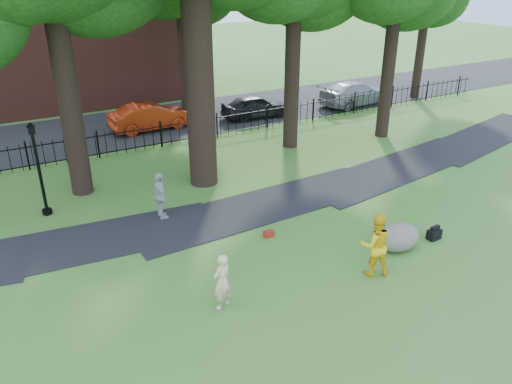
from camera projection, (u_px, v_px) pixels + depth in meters
ground at (301, 264)px, 14.85m from camera, size 120.00×120.00×0.00m
footpath at (264, 206)px, 18.38m from camera, size 36.07×3.85×0.03m
street at (137, 126)px, 27.48m from camera, size 80.00×7.00×0.02m
iron_fence at (161, 135)px, 24.07m from camera, size 44.00×0.04×1.20m
brick_building at (19, 3)px, 29.48m from camera, size 18.00×8.00×12.00m
woman at (222, 282)px, 12.68m from camera, size 0.66×0.53×1.57m
man at (375, 245)px, 14.02m from camera, size 1.14×1.03×1.90m
pedestrian at (160, 196)px, 17.16m from camera, size 0.46×1.02×1.71m
boulder at (398, 236)px, 15.55m from camera, size 1.55×1.24×0.84m
lamppost at (39, 171)px, 17.12m from camera, size 0.34×0.34×3.40m
backpack at (434, 234)px, 16.12m from camera, size 0.46×0.30×0.34m
red_bag at (269, 234)px, 16.29m from camera, size 0.32×0.21×0.22m
red_sedan at (151, 117)px, 26.51m from camera, size 4.40×1.67×1.43m
grey_car at (255, 106)px, 28.63m from camera, size 4.03×1.86×1.34m
silver_car at (355, 93)px, 31.24m from camera, size 5.13×2.41×1.45m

